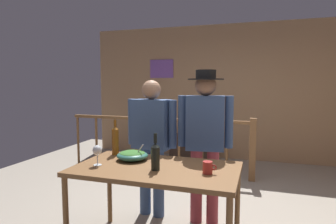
% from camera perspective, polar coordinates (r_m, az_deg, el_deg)
% --- Properties ---
extents(ground_plane, '(7.76, 7.76, 0.00)m').
position_cam_1_polar(ground_plane, '(3.51, 6.26, -20.72)').
color(ground_plane, '#9E9384').
extents(back_wall, '(5.96, 0.10, 2.74)m').
position_cam_1_polar(back_wall, '(6.10, 12.12, 3.81)').
color(back_wall, tan).
rests_on(back_wall, ground_plane).
extents(framed_picture, '(0.52, 0.03, 0.39)m').
position_cam_1_polar(framed_picture, '(6.36, -1.25, 8.48)').
color(framed_picture, '#8154AF').
extents(stair_railing, '(3.32, 0.10, 1.01)m').
position_cam_1_polar(stair_railing, '(4.98, 2.51, -5.22)').
color(stair_railing, brown).
rests_on(stair_railing, ground_plane).
extents(tv_console, '(0.90, 0.40, 0.49)m').
position_cam_1_polar(tv_console, '(6.01, 4.96, -6.94)').
color(tv_console, '#38281E').
rests_on(tv_console, ground_plane).
extents(flat_screen_tv, '(0.47, 0.12, 0.38)m').
position_cam_1_polar(flat_screen_tv, '(5.89, 4.93, -2.50)').
color(flat_screen_tv, black).
rests_on(flat_screen_tv, tv_console).
extents(serving_table, '(1.47, 0.84, 0.80)m').
position_cam_1_polar(serving_table, '(2.70, -2.34, -12.19)').
color(serving_table, brown).
rests_on(serving_table, ground_plane).
extents(salad_bowl, '(0.31, 0.31, 0.16)m').
position_cam_1_polar(salad_bowl, '(2.91, -7.00, -8.36)').
color(salad_bowl, '#337060').
rests_on(salad_bowl, serving_table).
extents(wine_glass, '(0.08, 0.08, 0.19)m').
position_cam_1_polar(wine_glass, '(2.76, -13.71, -7.46)').
color(wine_glass, silver).
rests_on(wine_glass, serving_table).
extents(wine_bottle_dark, '(0.08, 0.08, 0.32)m').
position_cam_1_polar(wine_bottle_dark, '(2.55, -2.49, -8.56)').
color(wine_bottle_dark, black).
rests_on(wine_bottle_dark, serving_table).
extents(wine_bottle_amber, '(0.07, 0.07, 0.37)m').
position_cam_1_polar(wine_bottle_amber, '(3.13, -10.30, -5.40)').
color(wine_bottle_amber, brown).
rests_on(wine_bottle_amber, serving_table).
extents(mug_red, '(0.12, 0.08, 0.10)m').
position_cam_1_polar(mug_red, '(2.49, 7.81, -10.74)').
color(mug_red, '#B7332D').
rests_on(mug_red, serving_table).
extents(person_standing_left, '(0.62, 0.28, 1.59)m').
position_cam_1_polar(person_standing_left, '(3.38, -3.23, -4.73)').
color(person_standing_left, '#3D5684').
rests_on(person_standing_left, ground_plane).
extents(person_standing_right, '(0.59, 0.39, 1.70)m').
position_cam_1_polar(person_standing_right, '(3.20, 7.29, -4.02)').
color(person_standing_right, '#9E3842').
rests_on(person_standing_right, ground_plane).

